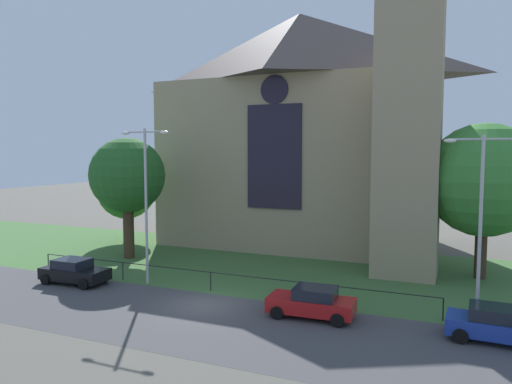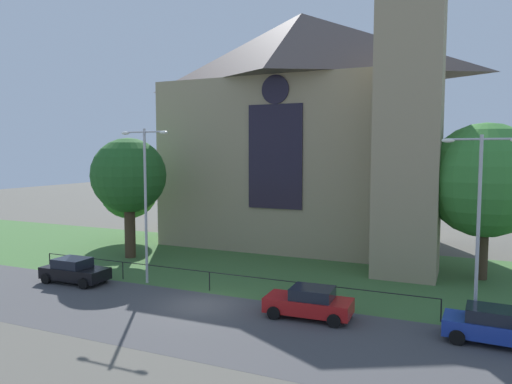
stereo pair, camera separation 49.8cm
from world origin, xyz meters
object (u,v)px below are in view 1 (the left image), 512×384
(tree_right_far, at_px, (484,180))
(parked_car_red, at_px, (312,302))
(tree_left_near, at_px, (127,176))
(streetlamp_near, at_px, (146,188))
(parked_car_blue, at_px, (498,325))
(tree_left_far, at_px, (127,190))
(streetlamp_far, at_px, (481,207))
(church_building, at_px, (305,126))
(parked_car_black, at_px, (74,271))

(tree_right_far, distance_m, parked_car_red, 14.78)
(tree_left_near, height_order, parked_car_red, tree_left_near)
(streetlamp_near, xyz_separation_m, parked_car_red, (11.04, -1.87, -5.17))
(streetlamp_near, height_order, parked_car_blue, streetlamp_near)
(streetlamp_near, height_order, parked_car_red, streetlamp_near)
(tree_left_far, distance_m, streetlamp_far, 30.60)
(tree_right_far, relative_size, tree_left_far, 1.37)
(parked_car_blue, bearing_deg, tree_left_far, 159.08)
(church_building, distance_m, parked_car_blue, 24.43)
(church_building, distance_m, streetlamp_near, 17.22)
(streetlamp_far, xyz_separation_m, parked_car_blue, (0.76, -1.72, -4.83))
(tree_right_far, bearing_deg, tree_left_far, 176.71)
(tree_right_far, relative_size, streetlamp_near, 1.05)
(church_building, xyz_separation_m, tree_right_far, (13.77, -6.50, -3.98))
(streetlamp_far, relative_size, parked_car_black, 2.09)
(church_building, relative_size, tree_right_far, 2.63)
(church_building, xyz_separation_m, streetlamp_far, (13.28, -15.85, -4.70))
(streetlamp_far, height_order, parked_car_red, streetlamp_far)
(church_building, xyz_separation_m, parked_car_red, (5.91, -17.72, -9.53))
(parked_car_blue, bearing_deg, streetlamp_near, 177.46)
(tree_right_far, relative_size, parked_car_black, 2.34)
(parked_car_red, bearing_deg, streetlamp_near, -11.77)
(tree_left_near, relative_size, streetlamp_near, 0.97)
(tree_left_near, xyz_separation_m, streetlamp_far, (23.98, -5.38, -0.68))
(parked_car_black, distance_m, parked_car_red, 15.19)
(tree_left_near, height_order, streetlamp_far, tree_left_near)
(parked_car_red, bearing_deg, tree_left_near, -25.74)
(church_building, relative_size, tree_left_near, 2.84)
(church_building, xyz_separation_m, tree_left_far, (-15.25, -4.83, -5.63))
(streetlamp_near, distance_m, parked_car_red, 12.33)
(streetlamp_far, bearing_deg, parked_car_blue, -66.20)
(streetlamp_near, bearing_deg, church_building, 72.07)
(parked_car_black, bearing_deg, tree_left_near, 100.13)
(streetlamp_far, bearing_deg, church_building, 129.97)
(tree_right_far, bearing_deg, tree_left_near, -170.78)
(parked_car_blue, bearing_deg, parked_car_black, -177.33)
(tree_right_far, bearing_deg, streetlamp_near, -153.67)
(parked_car_red, bearing_deg, parked_car_blue, 178.88)
(church_building, height_order, tree_left_near, church_building)
(tree_left_far, distance_m, streetlamp_near, 15.01)
(parked_car_red, bearing_deg, parked_car_black, -2.59)
(tree_left_far, distance_m, parked_car_blue, 32.18)
(church_building, bearing_deg, parked_car_red, -71.57)
(streetlamp_near, distance_m, parked_car_blue, 19.93)
(church_building, bearing_deg, streetlamp_near, -107.93)
(streetlamp_far, height_order, parked_car_blue, streetlamp_far)
(church_building, relative_size, parked_car_red, 6.10)
(tree_right_far, distance_m, tree_left_far, 29.11)
(tree_right_far, bearing_deg, parked_car_blue, -88.58)
(tree_left_far, xyz_separation_m, streetlamp_near, (10.12, -11.02, 1.27))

